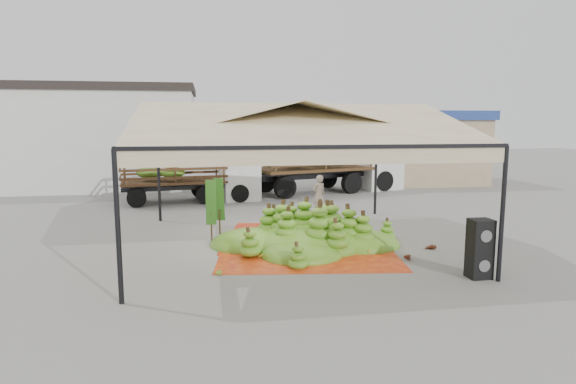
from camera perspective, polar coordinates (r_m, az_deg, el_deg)
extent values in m
plane|color=slate|center=(13.98, 0.21, -6.18)|extent=(90.00, 90.00, 0.00)
cylinder|color=black|center=(9.70, -19.52, -4.03)|extent=(0.10, 0.10, 3.00)
cylinder|color=black|center=(11.43, 24.06, -2.47)|extent=(0.10, 0.10, 3.00)
cylinder|color=black|center=(17.54, -15.06, 1.48)|extent=(0.10, 0.10, 3.00)
cylinder|color=black|center=(18.55, 10.36, 1.99)|extent=(0.10, 0.10, 3.00)
pyramid|color=beige|center=(13.53, 0.22, 8.32)|extent=(8.00, 8.00, 1.00)
cube|color=black|center=(13.54, 0.22, 6.21)|extent=(8.00, 8.00, 0.08)
cube|color=beige|center=(13.55, 0.22, 5.45)|extent=(8.00, 8.00, 0.36)
cube|color=silver|center=(28.42, -25.38, 5.49)|extent=(14.00, 6.00, 5.00)
cube|color=black|center=(28.46, -25.72, 10.92)|extent=(14.30, 6.30, 0.40)
cube|color=tan|center=(29.11, 15.52, 4.65)|extent=(6.00, 5.00, 3.60)
cube|color=navy|center=(29.07, 15.68, 8.68)|extent=(6.30, 5.30, 0.50)
cube|color=orange|center=(13.44, 2.19, -6.74)|extent=(5.22, 5.03, 0.01)
cube|color=red|center=(14.71, 0.55, -5.42)|extent=(4.67, 4.82, 0.01)
ellipsoid|color=#3D841B|center=(13.72, 2.53, -3.88)|extent=(5.72, 4.74, 1.20)
ellipsoid|color=gold|center=(13.13, 9.22, -6.79)|extent=(0.47, 0.40, 0.20)
ellipsoid|color=#BD8D25|center=(12.41, -3.13, -7.51)|extent=(0.64, 0.61, 0.23)
ellipsoid|color=#5D1C15|center=(12.78, 13.55, -7.33)|extent=(0.55, 0.51, 0.20)
ellipsoid|color=#502712|center=(13.85, 16.53, -6.25)|extent=(0.54, 0.52, 0.19)
ellipsoid|color=#497C19|center=(11.31, -8.65, -9.32)|extent=(0.39, 0.32, 0.17)
ellipsoid|color=#486F17|center=(12.87, -7.71, 4.33)|extent=(0.24, 0.24, 0.20)
ellipsoid|color=#486F17|center=(13.00, -1.07, 4.44)|extent=(0.24, 0.24, 0.20)
ellipsoid|color=#486F17|center=(13.30, 5.35, 4.50)|extent=(0.24, 0.24, 0.20)
cube|color=black|center=(11.78, 21.69, -7.85)|extent=(0.49, 0.43, 0.67)
cube|color=black|center=(11.61, 21.87, -4.64)|extent=(0.49, 0.43, 0.67)
imported|color=gray|center=(18.10, 3.68, -0.38)|extent=(0.66, 0.55, 1.54)
cube|color=#4A3518|center=(21.62, -13.37, 1.24)|extent=(4.65, 2.63, 0.11)
cube|color=white|center=(22.02, -5.80, 1.78)|extent=(1.85, 2.15, 2.03)
cylinder|color=black|center=(20.76, -17.51, -0.67)|extent=(0.82, 0.37, 0.79)
cylinder|color=black|center=(22.51, -17.53, -0.01)|extent=(0.82, 0.37, 0.79)
cylinder|color=black|center=(20.95, -9.77, -0.33)|extent=(0.82, 0.37, 0.79)
cylinder|color=black|center=(22.68, -10.39, 0.30)|extent=(0.82, 0.37, 0.79)
cylinder|color=black|center=(21.20, -5.75, -0.15)|extent=(0.82, 0.37, 0.79)
cylinder|color=black|center=(22.92, -6.67, 0.47)|extent=(0.82, 0.37, 0.79)
ellipsoid|color=#4E811B|center=(21.57, -13.41, 2.41)|extent=(3.72, 2.07, 0.62)
cube|color=yellow|center=(21.58, -12.27, 3.39)|extent=(2.00, 1.99, 0.22)
cube|color=#4B2D19|center=(23.97, 2.86, 2.79)|extent=(6.24, 4.20, 0.14)
cube|color=silver|center=(26.02, 10.14, 3.36)|extent=(2.71, 3.01, 2.63)
cylinder|color=black|center=(22.09, -0.35, 0.54)|extent=(1.09, 0.63, 1.03)
cylinder|color=black|center=(24.15, -2.75, 1.19)|extent=(1.09, 0.63, 1.03)
cylinder|color=black|center=(23.92, 7.54, 1.06)|extent=(1.09, 0.63, 1.03)
cylinder|color=black|center=(25.83, 4.70, 1.64)|extent=(1.09, 0.63, 1.03)
cylinder|color=black|center=(25.06, 11.23, 1.30)|extent=(1.09, 0.63, 1.03)
cylinder|color=black|center=(26.89, 8.25, 1.84)|extent=(1.09, 0.63, 1.03)
ellipsoid|color=#3E7418|center=(23.93, 2.87, 4.15)|extent=(4.98, 3.31, 0.80)
cube|color=yellow|center=(24.18, 4.06, 5.27)|extent=(2.86, 2.85, 0.28)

